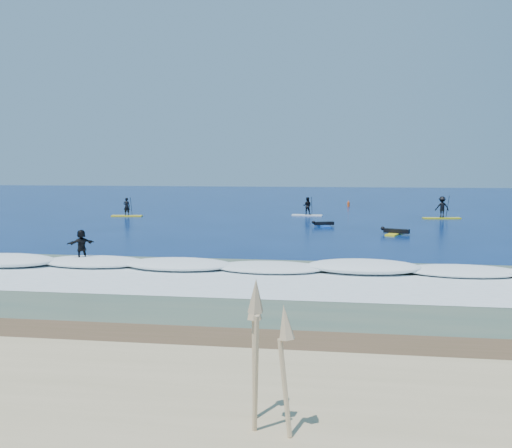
# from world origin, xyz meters

# --- Properties ---
(ground) EXTENTS (160.00, 160.00, 0.00)m
(ground) POSITION_xyz_m (0.00, 0.00, 0.00)
(ground) COLOR #031848
(ground) RESTS_ON ground
(wet_sand_strip) EXTENTS (90.00, 5.00, 0.08)m
(wet_sand_strip) POSITION_xyz_m (0.00, -21.50, 0.00)
(wet_sand_strip) COLOR #4E3E24
(wet_sand_strip) RESTS_ON ground
(shallow_water) EXTENTS (90.00, 13.00, 0.01)m
(shallow_water) POSITION_xyz_m (0.00, -14.00, 0.01)
(shallow_water) COLOR #3D5444
(shallow_water) RESTS_ON ground
(breaking_wave) EXTENTS (40.00, 6.00, 0.30)m
(breaking_wave) POSITION_xyz_m (0.00, -10.00, 0.00)
(breaking_wave) COLOR white
(breaking_wave) RESTS_ON ground
(whitewater) EXTENTS (34.00, 5.00, 0.02)m
(whitewater) POSITION_xyz_m (0.00, -13.00, 0.00)
(whitewater) COLOR silver
(whitewater) RESTS_ON ground
(dune_grass) EXTENTS (40.00, 4.00, 1.70)m
(dune_grass) POSITION_xyz_m (0.00, -27.00, 1.85)
(dune_grass) COLOR tan
(dune_grass) RESTS_ON dune
(sup_paddler_left) EXTENTS (2.73, 0.94, 1.88)m
(sup_paddler_left) POSITION_xyz_m (-14.37, 13.23, 0.59)
(sup_paddler_left) COLOR yellow
(sup_paddler_left) RESTS_ON ground
(sup_paddler_center) EXTENTS (2.75, 0.95, 1.89)m
(sup_paddler_center) POSITION_xyz_m (1.16, 16.06, 0.71)
(sup_paddler_center) COLOR white
(sup_paddler_center) RESTS_ON ground
(sup_paddler_right) EXTENTS (3.16, 1.27, 2.16)m
(sup_paddler_right) POSITION_xyz_m (12.43, 14.97, 0.84)
(sup_paddler_right) COLOR gold
(sup_paddler_right) RESTS_ON ground
(prone_paddler_near) EXTENTS (1.83, 2.43, 0.49)m
(prone_paddler_near) POSITION_xyz_m (7.55, 3.48, 0.17)
(prone_paddler_near) COLOR yellow
(prone_paddler_near) RESTS_ON ground
(prone_paddler_far) EXTENTS (1.63, 2.16, 0.44)m
(prone_paddler_far) POSITION_xyz_m (2.78, 7.66, 0.15)
(prone_paddler_far) COLOR blue
(prone_paddler_far) RESTS_ON ground
(wave_surfer) EXTENTS (1.83, 1.79, 1.45)m
(wave_surfer) POSITION_xyz_m (-7.62, -9.92, 0.82)
(wave_surfer) COLOR silver
(wave_surfer) RESTS_ON breaking_wave
(marker_buoy) EXTENTS (0.29, 0.29, 0.69)m
(marker_buoy) POSITION_xyz_m (4.93, 27.58, 0.30)
(marker_buoy) COLOR #E54C14
(marker_buoy) RESTS_ON ground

